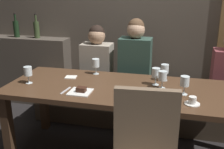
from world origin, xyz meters
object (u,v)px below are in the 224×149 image
(diner_redhead, at_px, (97,58))
(wine_glass_center_front, at_px, (96,64))
(espresso_cup, at_px, (192,101))
(wine_glass_far_right, at_px, (185,82))
(wine_glass_far_left, at_px, (165,70))
(wine_bottle_dark_red, at_px, (16,28))
(banquette_bench, at_px, (136,107))
(wine_glass_near_right, at_px, (156,73))
(wine_bottle_pale_label, at_px, (37,29))
(wine_glass_near_left, at_px, (28,72))
(wine_glass_end_left, at_px, (163,77))
(dessert_plate, at_px, (81,91))
(dining_table, at_px, (125,96))
(fork_on_table, at_px, (66,90))
(diner_bearded, at_px, (135,57))

(diner_redhead, xyz_separation_m, wine_glass_center_front, (0.11, -0.40, 0.05))
(wine_glass_center_front, xyz_separation_m, espresso_cup, (0.96, -0.56, -0.09))
(espresso_cup, bearing_deg, wine_glass_far_right, 108.13)
(wine_glass_far_left, xyz_separation_m, espresso_cup, (0.25, -0.52, -0.09))
(wine_bottle_dark_red, xyz_separation_m, espresso_cup, (2.31, -1.26, -0.30))
(banquette_bench, distance_m, wine_glass_near_right, 0.88)
(wine_glass_near_right, bearing_deg, wine_glass_far_right, -35.21)
(wine_bottle_pale_label, bearing_deg, wine_glass_near_left, -65.67)
(wine_bottle_dark_red, relative_size, wine_bottle_pale_label, 1.00)
(wine_glass_far_left, height_order, wine_glass_center_front, same)
(wine_glass_end_left, distance_m, dessert_plate, 0.74)
(banquette_bench, distance_m, wine_glass_end_left, 0.96)
(diner_redhead, relative_size, espresso_cup, 6.23)
(wine_bottle_pale_label, bearing_deg, banquette_bench, -13.06)
(wine_glass_far_right, bearing_deg, dessert_plate, -169.00)
(dining_table, bearing_deg, banquette_bench, 90.00)
(espresso_cup, height_order, dessert_plate, espresso_cup)
(espresso_cup, bearing_deg, dessert_plate, 178.57)
(wine_bottle_dark_red, height_order, wine_glass_near_left, wine_bottle_dark_red)
(fork_on_table, bearing_deg, dessert_plate, 3.10)
(diner_bearded, height_order, wine_bottle_dark_red, diner_bearded)
(dessert_plate, bearing_deg, diner_redhead, 98.11)
(banquette_bench, distance_m, wine_glass_far_right, 1.10)
(diner_redhead, xyz_separation_m, wine_glass_near_right, (0.75, -0.58, 0.05))
(banquette_bench, height_order, wine_bottle_dark_red, wine_bottle_dark_red)
(wine_glass_end_left, xyz_separation_m, fork_on_table, (-0.82, -0.26, -0.11))
(dining_table, xyz_separation_m, wine_glass_end_left, (0.33, 0.05, 0.20))
(dining_table, xyz_separation_m, wine_bottle_dark_red, (-1.73, 1.03, 0.42))
(wine_glass_near_left, bearing_deg, wine_glass_near_right, 11.64)
(wine_glass_far_left, bearing_deg, wine_bottle_pale_label, 156.82)
(wine_glass_near_right, bearing_deg, wine_glass_center_front, 163.90)
(wine_bottle_pale_label, xyz_separation_m, wine_glass_near_left, (0.51, -1.14, -0.22))
(wine_bottle_dark_red, height_order, wine_glass_far_right, wine_bottle_dark_red)
(banquette_bench, relative_size, wine_bottle_dark_red, 7.67)
(wine_bottle_dark_red, height_order, wine_glass_near_right, wine_bottle_dark_red)
(wine_bottle_pale_label, distance_m, wine_glass_far_right, 2.23)
(diner_redhead, height_order, wine_glass_near_left, diner_redhead)
(wine_glass_far_left, bearing_deg, wine_bottle_dark_red, 160.08)
(wine_bottle_pale_label, relative_size, fork_on_table, 1.92)
(wine_glass_center_front, height_order, espresso_cup, wine_glass_center_front)
(wine_bottle_pale_label, xyz_separation_m, wine_glass_center_front, (1.05, -0.71, -0.22))
(wine_bottle_dark_red, distance_m, wine_glass_far_left, 2.21)
(banquette_bench, bearing_deg, fork_on_table, -118.60)
(fork_on_table, bearing_deg, banquette_bench, 67.30)
(wine_glass_far_left, relative_size, wine_glass_end_left, 1.00)
(dining_table, xyz_separation_m, wine_glass_far_right, (0.52, -0.05, 0.20))
(wine_bottle_pale_label, xyz_separation_m, dessert_plate, (1.08, -1.25, -0.32))
(wine_bottle_pale_label, bearing_deg, wine_glass_far_right, -28.99)
(wine_bottle_dark_red, xyz_separation_m, wine_glass_far_left, (2.07, -0.75, -0.22))
(diner_bearded, bearing_deg, wine_glass_near_left, -137.80)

